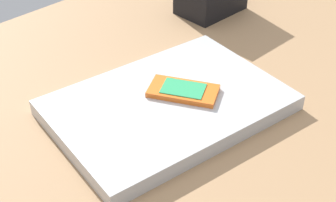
% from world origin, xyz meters
% --- Properties ---
extents(desk_surface, '(1.20, 0.80, 0.03)m').
position_xyz_m(desk_surface, '(0.00, 0.00, 0.01)').
color(desk_surface, '#9E7751').
rests_on(desk_surface, ground).
extents(laptop_closed, '(0.37, 0.29, 0.02)m').
position_xyz_m(laptop_closed, '(0.02, -0.05, 0.04)').
color(laptop_closed, '#B7BABC').
rests_on(laptop_closed, desk_surface).
extents(cell_phone_on_laptop, '(0.10, 0.12, 0.01)m').
position_xyz_m(cell_phone_on_laptop, '(0.05, -0.05, 0.06)').
color(cell_phone_on_laptop, orange).
rests_on(cell_phone_on_laptop, laptop_closed).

